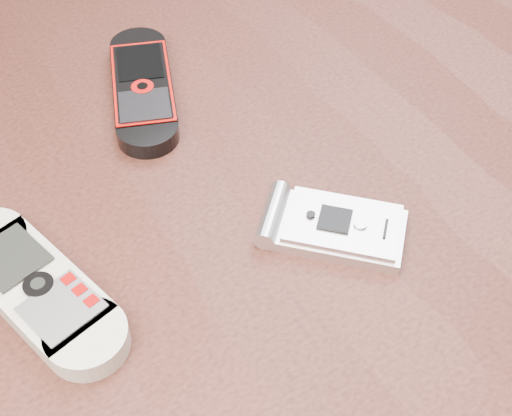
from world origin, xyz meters
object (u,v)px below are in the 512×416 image
object	(u,v)px
table	(250,314)
nokia_white	(36,287)
nokia_black_red	(143,87)
motorola_razr	(338,226)

from	to	relation	value
table	nokia_white	xyz separation A→B (m)	(-0.13, 0.02, 0.11)
nokia_black_red	nokia_white	bearing A→B (deg)	-112.80
table	nokia_black_red	world-z (taller)	nokia_black_red
nokia_black_red	motorola_razr	distance (m)	0.19
table	nokia_white	size ratio (longest dim) A/B	8.39
nokia_white	nokia_black_red	world-z (taller)	nokia_white
motorola_razr	nokia_white	bearing A→B (deg)	118.89
nokia_white	motorola_razr	xyz separation A→B (m)	(0.18, -0.05, -0.00)
nokia_black_red	motorola_razr	size ratio (longest dim) A/B	1.56
nokia_black_red	motorola_razr	xyz separation A→B (m)	(0.04, -0.19, -0.00)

